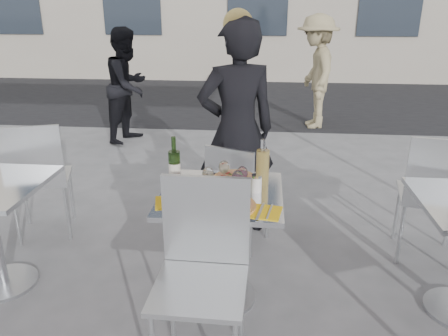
# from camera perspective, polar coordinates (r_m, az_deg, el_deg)

# --- Properties ---
(ground) EXTENTS (80.00, 80.00, 0.00)m
(ground) POSITION_cam_1_polar(r_m,az_deg,el_deg) (2.98, -0.28, -16.51)
(ground) COLOR #606062
(street_asphalt) EXTENTS (24.00, 5.00, 0.00)m
(street_asphalt) POSITION_cam_1_polar(r_m,az_deg,el_deg) (9.05, 3.84, 9.12)
(street_asphalt) COLOR black
(street_asphalt) RESTS_ON ground
(main_table) EXTENTS (0.72, 0.72, 0.75)m
(main_table) POSITION_cam_1_polar(r_m,az_deg,el_deg) (2.69, -0.30, -7.33)
(main_table) COLOR #B7BABF
(main_table) RESTS_ON ground
(chair_far) EXTENTS (0.50, 0.51, 0.85)m
(chair_far) POSITION_cam_1_polar(r_m,az_deg,el_deg) (3.28, 1.45, -2.72)
(chair_far) COLOR silver
(chair_far) RESTS_ON ground
(chair_near) EXTENTS (0.46, 0.48, 1.00)m
(chair_near) POSITION_cam_1_polar(r_m,az_deg,el_deg) (2.25, -2.80, -11.95)
(chair_near) COLOR silver
(chair_near) RESTS_ON ground
(side_chair_lfar) EXTENTS (0.56, 0.57, 0.97)m
(side_chair_lfar) POSITION_cam_1_polar(r_m,az_deg,el_deg) (3.70, -23.19, -0.46)
(side_chair_lfar) COLOR silver
(side_chair_lfar) RESTS_ON ground
(side_chair_rfar) EXTENTS (0.53, 0.54, 0.98)m
(side_chair_rfar) POSITION_cam_1_polar(r_m,az_deg,el_deg) (3.40, 25.89, -2.55)
(side_chair_rfar) COLOR silver
(side_chair_rfar) RESTS_ON ground
(woman_diner) EXTENTS (0.73, 0.60, 1.73)m
(woman_diner) POSITION_cam_1_polar(r_m,az_deg,el_deg) (3.45, 1.70, 4.85)
(woman_diner) COLOR black
(woman_diner) RESTS_ON ground
(pedestrian_a) EXTENTS (0.77, 0.88, 1.53)m
(pedestrian_a) POSITION_cam_1_polar(r_m,az_deg,el_deg) (6.15, -12.42, 10.45)
(pedestrian_a) COLOR black
(pedestrian_a) RESTS_ON ground
(pedestrian_b) EXTENTS (0.71, 1.13, 1.68)m
(pedestrian_b) POSITION_cam_1_polar(r_m,az_deg,el_deg) (6.86, 11.89, 12.16)
(pedestrian_b) COLOR tan
(pedestrian_b) RESTS_ON ground
(pizza_near) EXTENTS (0.32, 0.32, 0.02)m
(pizza_near) POSITION_cam_1_polar(r_m,az_deg,el_deg) (2.42, 0.37, -4.90)
(pizza_near) COLOR #E2AC58
(pizza_near) RESTS_ON main_table
(pizza_far) EXTENTS (0.31, 0.31, 0.03)m
(pizza_far) POSITION_cam_1_polar(r_m,az_deg,el_deg) (2.76, 1.41, -1.45)
(pizza_far) COLOR white
(pizza_far) RESTS_ON main_table
(salad_plate) EXTENTS (0.22, 0.22, 0.09)m
(salad_plate) POSITION_cam_1_polar(r_m,az_deg,el_deg) (2.58, 0.43, -2.59)
(salad_plate) COLOR white
(salad_plate) RESTS_ON main_table
(wine_bottle) EXTENTS (0.07, 0.08, 0.29)m
(wine_bottle) POSITION_cam_1_polar(r_m,az_deg,el_deg) (2.74, -6.49, 0.45)
(wine_bottle) COLOR #2D501E
(wine_bottle) RESTS_ON main_table
(carafe) EXTENTS (0.08, 0.08, 0.29)m
(carafe) POSITION_cam_1_polar(r_m,az_deg,el_deg) (2.69, 5.06, 0.24)
(carafe) COLOR #D1B459
(carafe) RESTS_ON main_table
(sugar_shaker) EXTENTS (0.06, 0.06, 0.11)m
(sugar_shaker) POSITION_cam_1_polar(r_m,az_deg,el_deg) (2.60, 4.24, -2.01)
(sugar_shaker) COLOR white
(sugar_shaker) RESTS_ON main_table
(wineglass_white_a) EXTENTS (0.07, 0.07, 0.16)m
(wineglass_white_a) POSITION_cam_1_polar(r_m,az_deg,el_deg) (2.57, -2.12, -0.88)
(wineglass_white_a) COLOR white
(wineglass_white_a) RESTS_ON main_table
(wineglass_white_b) EXTENTS (0.07, 0.07, 0.16)m
(wineglass_white_b) POSITION_cam_1_polar(r_m,az_deg,el_deg) (2.67, 0.01, -0.00)
(wineglass_white_b) COLOR white
(wineglass_white_b) RESTS_ON main_table
(wineglass_red_a) EXTENTS (0.07, 0.07, 0.16)m
(wineglass_red_a) POSITION_cam_1_polar(r_m,az_deg,el_deg) (2.52, 1.79, -1.33)
(wineglass_red_a) COLOR white
(wineglass_red_a) RESTS_ON main_table
(wineglass_red_b) EXTENTS (0.07, 0.07, 0.16)m
(wineglass_red_b) POSITION_cam_1_polar(r_m,az_deg,el_deg) (2.58, 2.40, -0.79)
(wineglass_red_b) COLOR white
(wineglass_red_b) RESTS_ON main_table
(napkin_left) EXTENTS (0.22, 0.22, 0.01)m
(napkin_left) POSITION_cam_1_polar(r_m,az_deg,el_deg) (2.49, -6.90, -4.42)
(napkin_left) COLOR yellow
(napkin_left) RESTS_ON main_table
(napkin_right) EXTENTS (0.21, 0.21, 0.01)m
(napkin_right) POSITION_cam_1_polar(r_m,az_deg,el_deg) (2.37, 5.24, -5.70)
(napkin_right) COLOR yellow
(napkin_right) RESTS_ON main_table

